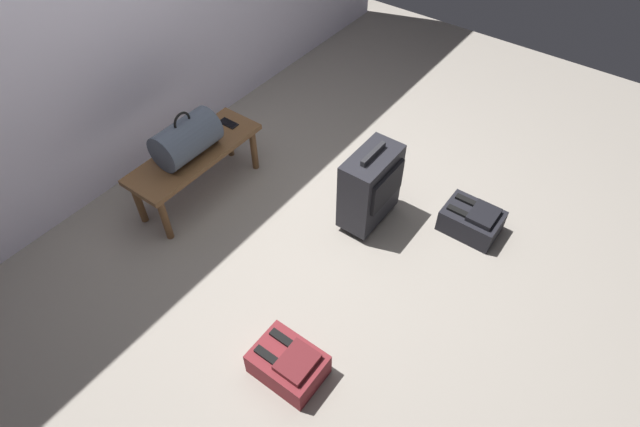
# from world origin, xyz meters

# --- Properties ---
(ground_plane) EXTENTS (6.60, 6.60, 0.00)m
(ground_plane) POSITION_xyz_m (0.00, 0.00, 0.00)
(ground_plane) COLOR gray
(bench) EXTENTS (1.00, 0.36, 0.39)m
(bench) POSITION_xyz_m (-0.14, 0.96, 0.33)
(bench) COLOR brown
(bench) RESTS_ON ground
(duffel_bag_slate) EXTENTS (0.44, 0.26, 0.34)m
(duffel_bag_slate) POSITION_xyz_m (-0.18, 0.96, 0.52)
(duffel_bag_slate) COLOR #475160
(duffel_bag_slate) RESTS_ON bench
(cell_phone) EXTENTS (0.07, 0.14, 0.01)m
(cell_phone) POSITION_xyz_m (0.22, 0.98, 0.40)
(cell_phone) COLOR black
(cell_phone) RESTS_ON bench
(suitcase_upright_charcoal) EXTENTS (0.44, 0.26, 0.61)m
(suitcase_upright_charcoal) POSITION_xyz_m (0.35, -0.16, 0.31)
(suitcase_upright_charcoal) COLOR black
(suitcase_upright_charcoal) RESTS_ON ground
(backpack_maroon) EXTENTS (0.28, 0.38, 0.21)m
(backpack_maroon) POSITION_xyz_m (-0.87, -0.43, 0.09)
(backpack_maroon) COLOR maroon
(backpack_maroon) RESTS_ON ground
(backpack_dark) EXTENTS (0.28, 0.38, 0.21)m
(backpack_dark) POSITION_xyz_m (0.68, -0.78, 0.09)
(backpack_dark) COLOR black
(backpack_dark) RESTS_ON ground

